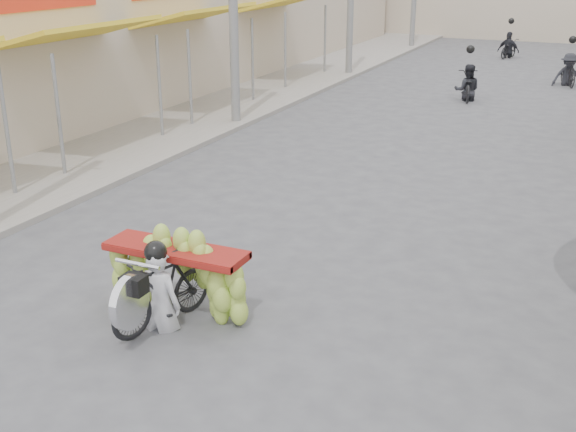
% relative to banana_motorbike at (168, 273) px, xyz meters
% --- Properties ---
extents(ground, '(120.00, 120.00, 0.00)m').
position_rel_banana_motorbike_xyz_m(ground, '(0.98, -1.93, -0.66)').
color(ground, '#4D4D52').
rests_on(ground, ground).
extents(sidewalk_left, '(4.00, 60.00, 0.12)m').
position_rel_banana_motorbike_xyz_m(sidewalk_left, '(-6.02, 13.07, -0.60)').
color(sidewalk_left, gray).
rests_on(sidewalk_left, ground).
extents(banana_motorbike, '(2.20, 1.81, 1.93)m').
position_rel_banana_motorbike_xyz_m(banana_motorbike, '(0.00, 0.00, 0.00)').
color(banana_motorbike, black).
rests_on(banana_motorbike, ground).
extents(bg_motorbike_a, '(0.91, 1.65, 1.95)m').
position_rel_banana_motorbike_xyz_m(bg_motorbike_a, '(0.58, 16.08, 0.09)').
color(bg_motorbike_a, black).
rests_on(bg_motorbike_a, ground).
extents(bg_motorbike_b, '(1.18, 1.62, 1.95)m').
position_rel_banana_motorbike_xyz_m(bg_motorbike_b, '(3.28, 20.07, 0.21)').
color(bg_motorbike_b, black).
rests_on(bg_motorbike_b, ground).
extents(bg_motorbike_c, '(1.07, 1.50, 1.95)m').
position_rel_banana_motorbike_xyz_m(bg_motorbike_c, '(0.36, 26.40, 0.18)').
color(bg_motorbike_c, black).
rests_on(bg_motorbike_c, ground).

